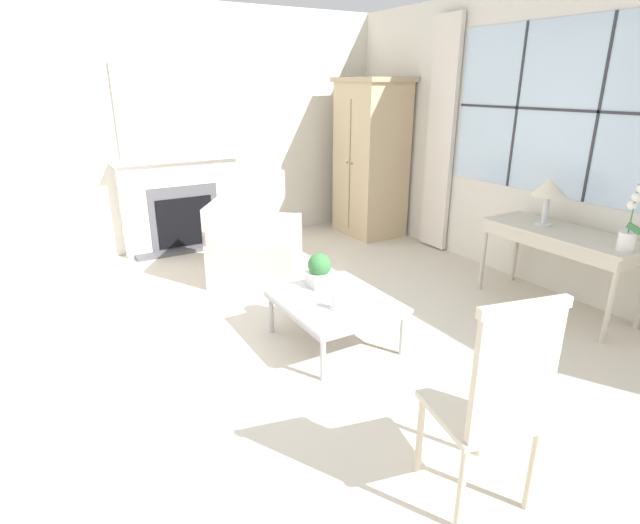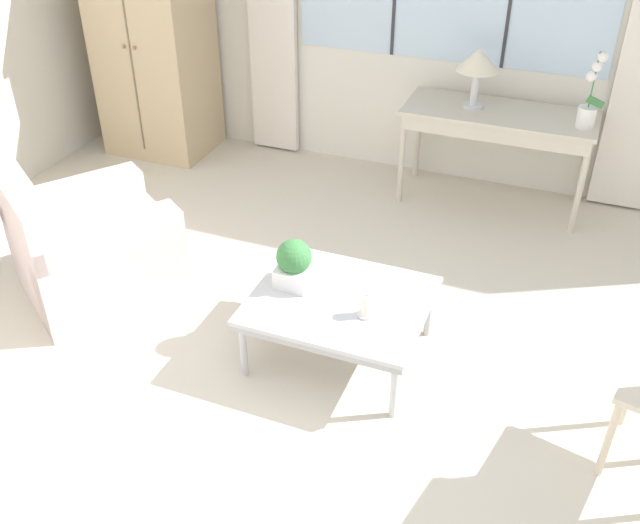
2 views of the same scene
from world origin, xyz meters
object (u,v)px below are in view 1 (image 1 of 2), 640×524
at_px(armoire, 371,158).
at_px(potted_orchid, 629,228).
at_px(console_table, 562,240).
at_px(table_lamp, 549,189).
at_px(fireplace, 180,193).
at_px(coffee_table, 334,303).
at_px(pillar_candle, 336,302).
at_px(side_chair_wooden, 496,396).
at_px(potted_plant_small, 319,270).
at_px(armchair_upholstered, 254,251).

height_order(armoire, potted_orchid, armoire).
bearing_deg(console_table, table_lamp, -177.38).
height_order(fireplace, console_table, fireplace).
relative_size(table_lamp, coffee_table, 0.46).
bearing_deg(pillar_candle, coffee_table, 152.41).
height_order(side_chair_wooden, pillar_candle, side_chair_wooden).
distance_m(fireplace, coffee_table, 3.00).
height_order(armoire, potted_plant_small, armoire).
xyz_separation_m(side_chair_wooden, pillar_candle, (-1.56, 0.14, -0.18)).
height_order(coffee_table, pillar_candle, pillar_candle).
bearing_deg(fireplace, coffee_table, 6.26).
relative_size(armoire, console_table, 1.48).
xyz_separation_m(armchair_upholstered, potted_plant_small, (1.34, 0.00, 0.23)).
height_order(armchair_upholstered, coffee_table, armchair_upholstered).
xyz_separation_m(table_lamp, side_chair_wooden, (1.48, -2.28, -0.44)).
bearing_deg(console_table, armoire, -179.26).
relative_size(side_chair_wooden, pillar_candle, 8.48).
relative_size(console_table, armchair_upholstered, 1.15).
xyz_separation_m(armoire, potted_orchid, (3.38, -0.04, -0.10)).
distance_m(console_table, side_chair_wooden, 2.63).
xyz_separation_m(console_table, pillar_candle, (-0.28, -2.15, -0.21)).
xyz_separation_m(fireplace, side_chair_wooden, (4.69, 0.10, -0.07)).
distance_m(armchair_upholstered, pillar_candle, 1.80).
bearing_deg(armchair_upholstered, fireplace, -165.35).
bearing_deg(console_table, side_chair_wooden, -60.73).
bearing_deg(potted_orchid, coffee_table, -117.18).
bearing_deg(potted_plant_small, table_lamp, 75.51).
bearing_deg(armoire, potted_orchid, -0.75).
distance_m(console_table, potted_plant_small, 2.16).
bearing_deg(potted_plant_small, coffee_table, -6.38).
relative_size(console_table, side_chair_wooden, 1.20).
relative_size(table_lamp, potted_plant_small, 1.55).
height_order(armoire, armchair_upholstered, armoire).
relative_size(fireplace, table_lamp, 5.05).
xyz_separation_m(armchair_upholstered, coffee_table, (1.62, -0.03, 0.05)).
distance_m(side_chair_wooden, coffee_table, 1.77).
bearing_deg(potted_plant_small, side_chair_wooden, -7.39).
bearing_deg(potted_plant_small, armoire, 136.29).
bearing_deg(console_table, pillar_candle, -97.30).
bearing_deg(console_table, coffee_table, -102.19).
bearing_deg(pillar_candle, table_lamp, 87.94).
height_order(fireplace, potted_plant_small, fireplace).
bearing_deg(side_chair_wooden, potted_orchid, 107.85).
distance_m(table_lamp, coffee_table, 2.19).
relative_size(table_lamp, pillar_candle, 3.21).
distance_m(fireplace, pillar_candle, 3.15).
relative_size(armoire, coffee_table, 2.16).
bearing_deg(fireplace, console_table, 35.02).
relative_size(armoire, potted_plant_small, 7.27).
xyz_separation_m(table_lamp, potted_orchid, (0.77, -0.07, -0.15)).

